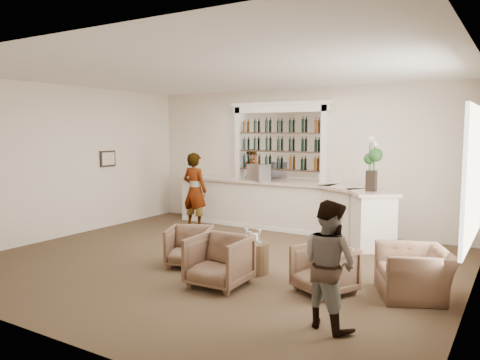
# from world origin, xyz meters

# --- Properties ---
(ground) EXTENTS (8.00, 8.00, 0.00)m
(ground) POSITION_xyz_m (0.00, 0.00, 0.00)
(ground) COLOR brown
(ground) RESTS_ON ground
(room_shell) EXTENTS (8.04, 7.02, 3.32)m
(room_shell) POSITION_xyz_m (0.16, 0.71, 2.34)
(room_shell) COLOR beige
(room_shell) RESTS_ON ground
(bar_counter) EXTENTS (5.72, 1.80, 1.14)m
(bar_counter) POSITION_xyz_m (-0.16, 3.00, 0.57)
(bar_counter) COLOR white
(bar_counter) RESTS_ON ground
(back_bar_alcove) EXTENTS (2.64, 0.25, 3.00)m
(back_bar_alcove) POSITION_xyz_m (-0.50, 3.41, 2.03)
(back_bar_alcove) COLOR white
(back_bar_alcove) RESTS_ON ground
(cocktail_table) EXTENTS (0.57, 0.57, 0.50)m
(cocktail_table) POSITION_xyz_m (0.83, -0.21, 0.25)
(cocktail_table) COLOR #4D3721
(cocktail_table) RESTS_ON ground
(sommelier) EXTENTS (0.67, 0.45, 1.80)m
(sommelier) POSITION_xyz_m (-2.10, 2.15, 0.90)
(sommelier) COLOR gray
(sommelier) RESTS_ON ground
(guest) EXTENTS (0.89, 0.79, 1.52)m
(guest) POSITION_xyz_m (2.67, -1.59, 0.76)
(guest) COLOR gray
(guest) RESTS_ON ground
(armchair_left) EXTENTS (0.96, 0.97, 0.68)m
(armchair_left) POSITION_xyz_m (-0.28, -0.43, 0.34)
(armchair_left) COLOR brown
(armchair_left) RESTS_ON ground
(armchair_center) EXTENTS (0.84, 0.86, 0.76)m
(armchair_center) POSITION_xyz_m (0.76, -1.05, 0.38)
(armchair_center) COLOR brown
(armchair_center) RESTS_ON ground
(armchair_right) EXTENTS (0.99, 1.00, 0.68)m
(armchair_right) POSITION_xyz_m (2.20, -0.51, 0.34)
(armchair_right) COLOR brown
(armchair_right) RESTS_ON ground
(armchair_far) EXTENTS (1.27, 1.33, 0.68)m
(armchair_far) POSITION_xyz_m (3.32, 0.02, 0.34)
(armchair_far) COLOR brown
(armchair_far) RESTS_ON ground
(espresso_machine) EXTENTS (0.54, 0.50, 0.39)m
(espresso_machine) POSITION_xyz_m (-0.79, 2.92, 1.34)
(espresso_machine) COLOR #A9AAAE
(espresso_machine) RESTS_ON bar_counter
(flower_vase) EXTENTS (0.28, 0.28, 1.08)m
(flower_vase) POSITION_xyz_m (2.02, 2.39, 1.75)
(flower_vase) COLOR black
(flower_vase) RESTS_ON bar_counter
(wine_glass_bar_left) EXTENTS (0.07, 0.07, 0.21)m
(wine_glass_bar_left) POSITION_xyz_m (-0.96, 3.01, 1.25)
(wine_glass_bar_left) COLOR white
(wine_glass_bar_left) RESTS_ON bar_counter
(wine_glass_bar_right) EXTENTS (0.07, 0.07, 0.21)m
(wine_glass_bar_right) POSITION_xyz_m (0.69, 3.05, 1.25)
(wine_glass_bar_right) COLOR white
(wine_glass_bar_right) RESTS_ON bar_counter
(wine_glass_tbl_a) EXTENTS (0.07, 0.07, 0.21)m
(wine_glass_tbl_a) POSITION_xyz_m (0.71, -0.18, 0.60)
(wine_glass_tbl_a) COLOR white
(wine_glass_tbl_a) RESTS_ON cocktail_table
(wine_glass_tbl_b) EXTENTS (0.07, 0.07, 0.21)m
(wine_glass_tbl_b) POSITION_xyz_m (0.93, -0.13, 0.60)
(wine_glass_tbl_b) COLOR white
(wine_glass_tbl_b) RESTS_ON cocktail_table
(wine_glass_tbl_c) EXTENTS (0.07, 0.07, 0.21)m
(wine_glass_tbl_c) POSITION_xyz_m (0.87, -0.34, 0.60)
(wine_glass_tbl_c) COLOR white
(wine_glass_tbl_c) RESTS_ON cocktail_table
(napkin_holder) EXTENTS (0.08, 0.08, 0.12)m
(napkin_holder) POSITION_xyz_m (0.81, -0.07, 0.56)
(napkin_holder) COLOR silver
(napkin_holder) RESTS_ON cocktail_table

